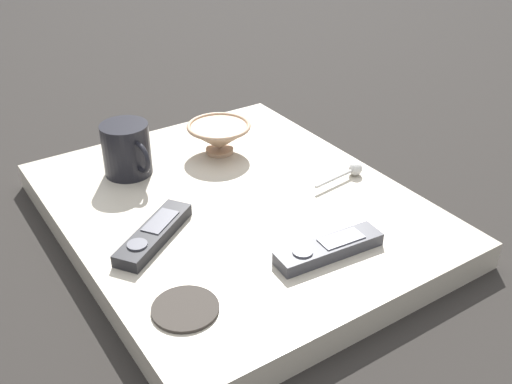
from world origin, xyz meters
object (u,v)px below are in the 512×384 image
Objects in this scene: coffee_mug at (127,149)px; drink_coaster at (185,309)px; tv_remote_near at (329,248)px; cereal_bowl at (219,136)px; teaspoon at (352,170)px; tv_remote_far at (154,234)px.

coffee_mug is 0.41m from drink_coaster.
drink_coaster is at bearing -92.17° from tv_remote_near.
cereal_bowl is 0.19m from coffee_mug.
cereal_bowl is 1.39× the size of drink_coaster.
coffee_mug is at bearing 167.25° from drink_coaster.
cereal_bowl is 0.72× the size of tv_remote_near.
teaspoon is (0.24, 0.34, -0.04)m from coffee_mug.
coffee_mug is 0.69× the size of tv_remote_near.
tv_remote_far reaches higher than drink_coaster.
cereal_bowl is at bearing 174.88° from tv_remote_near.
drink_coaster is (0.38, -0.27, -0.03)m from cereal_bowl.
teaspoon reaches higher than tv_remote_near.
coffee_mug is 1.34× the size of drink_coaster.
tv_remote_near reaches higher than drink_coaster.
tv_remote_near is (0.16, -0.19, -0.00)m from teaspoon.
coffee_mug is 1.05× the size of teaspoon.
cereal_bowl is at bearing -145.05° from teaspoon.
tv_remote_near is 1.06× the size of tv_remote_far.
cereal_bowl reaches higher than drink_coaster.
teaspoon reaches higher than tv_remote_far.
tv_remote_near is at bearing 20.42° from coffee_mug.
teaspoon is (0.22, 0.15, -0.02)m from cereal_bowl.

